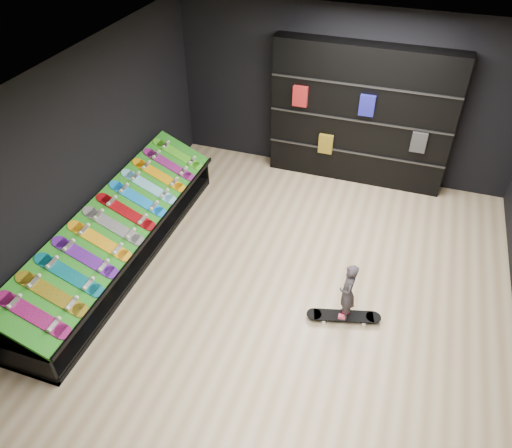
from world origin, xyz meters
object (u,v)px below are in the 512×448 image
(display_rack, at_px, (122,244))
(floor_skateboard, at_px, (343,317))
(back_shelving, at_px, (360,116))
(child, at_px, (346,302))

(display_rack, xyz_separation_m, floor_skateboard, (3.40, -0.17, -0.20))
(back_shelving, height_order, child, back_shelving)
(back_shelving, relative_size, child, 5.95)
(back_shelving, distance_m, floor_skateboard, 3.73)
(display_rack, relative_size, back_shelving, 1.45)
(back_shelving, bearing_deg, display_rack, -131.06)
(display_rack, bearing_deg, child, -2.91)
(child, bearing_deg, floor_skateboard, 0.00)
(display_rack, bearing_deg, back_shelving, 48.94)
(display_rack, height_order, floor_skateboard, display_rack)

